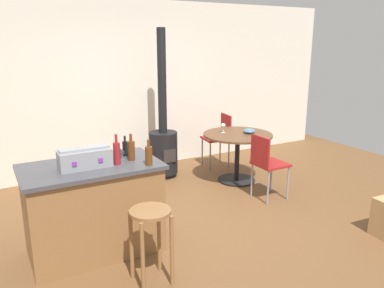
# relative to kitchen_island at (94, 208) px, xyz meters

# --- Properties ---
(ground_plane) EXTENTS (8.80, 8.80, 0.00)m
(ground_plane) POSITION_rel_kitchen_island_xyz_m (1.21, 0.09, -0.46)
(ground_plane) COLOR brown
(back_wall) EXTENTS (8.00, 0.10, 2.70)m
(back_wall) POSITION_rel_kitchen_island_xyz_m (1.21, 2.38, 0.89)
(back_wall) COLOR silver
(back_wall) RESTS_ON ground_plane
(kitchen_island) EXTENTS (1.31, 0.77, 0.91)m
(kitchen_island) POSITION_rel_kitchen_island_xyz_m (0.00, 0.00, 0.00)
(kitchen_island) COLOR olive
(kitchen_island) RESTS_ON ground_plane
(wooden_stool) EXTENTS (0.36, 0.36, 0.68)m
(wooden_stool) POSITION_rel_kitchen_island_xyz_m (0.29, -0.77, 0.05)
(wooden_stool) COLOR olive
(wooden_stool) RESTS_ON ground_plane
(dining_table) EXTENTS (1.02, 1.02, 0.74)m
(dining_table) POSITION_rel_kitchen_island_xyz_m (2.43, 0.96, 0.11)
(dining_table) COLOR black
(dining_table) RESTS_ON ground_plane
(folding_chair_near) EXTENTS (0.40, 0.40, 0.88)m
(folding_chair_near) POSITION_rel_kitchen_island_xyz_m (2.36, 0.21, 0.07)
(folding_chair_near) COLOR maroon
(folding_chair_near) RESTS_ON ground_plane
(folding_chair_far) EXTENTS (0.45, 0.45, 0.88)m
(folding_chair_far) POSITION_rel_kitchen_island_xyz_m (2.61, 1.73, 0.07)
(folding_chair_far) COLOR maroon
(folding_chair_far) RESTS_ON ground_plane
(wood_stove) EXTENTS (0.44, 0.45, 2.26)m
(wood_stove) POSITION_rel_kitchen_island_xyz_m (1.55, 1.70, 0.09)
(wood_stove) COLOR black
(wood_stove) RESTS_ON ground_plane
(toolbox) EXTENTS (0.48, 0.21, 0.20)m
(toolbox) POSITION_rel_kitchen_island_xyz_m (-0.06, -0.06, 0.55)
(toolbox) COLOR gray
(toolbox) RESTS_ON kitchen_island
(bottle_0) EXTENTS (0.07, 0.07, 0.27)m
(bottle_0) POSITION_rel_kitchen_island_xyz_m (0.40, -0.04, 0.55)
(bottle_0) COLOR #603314
(bottle_0) RESTS_ON kitchen_island
(bottle_1) EXTENTS (0.06, 0.06, 0.21)m
(bottle_1) POSITION_rel_kitchen_island_xyz_m (0.40, 0.14, 0.53)
(bottle_1) COLOR black
(bottle_1) RESTS_ON kitchen_island
(bottle_2) EXTENTS (0.07, 0.07, 0.30)m
(bottle_2) POSITION_rel_kitchen_island_xyz_m (0.24, -0.10, 0.57)
(bottle_2) COLOR maroon
(bottle_2) RESTS_ON kitchen_island
(bottle_3) EXTENTS (0.07, 0.07, 0.25)m
(bottle_3) POSITION_rel_kitchen_island_xyz_m (0.49, -0.27, 0.55)
(bottle_3) COLOR #603314
(bottle_3) RESTS_ON kitchen_island
(cup_0) EXTENTS (0.12, 0.08, 0.10)m
(cup_0) POSITION_rel_kitchen_island_xyz_m (0.30, 0.08, 0.50)
(cup_0) COLOR #383838
(cup_0) RESTS_ON kitchen_island
(cup_1) EXTENTS (0.12, 0.08, 0.11)m
(cup_1) POSITION_rel_kitchen_island_xyz_m (0.47, 0.24, 0.51)
(cup_1) COLOR #383838
(cup_1) RESTS_ON kitchen_island
(wine_glass) EXTENTS (0.07, 0.07, 0.14)m
(wine_glass) POSITION_rel_kitchen_island_xyz_m (2.28, 1.13, 0.38)
(wine_glass) COLOR silver
(wine_glass) RESTS_ON dining_table
(serving_bowl) EXTENTS (0.18, 0.18, 0.07)m
(serving_bowl) POSITION_rel_kitchen_island_xyz_m (2.60, 0.91, 0.31)
(serving_bowl) COLOR #4C7099
(serving_bowl) RESTS_ON dining_table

